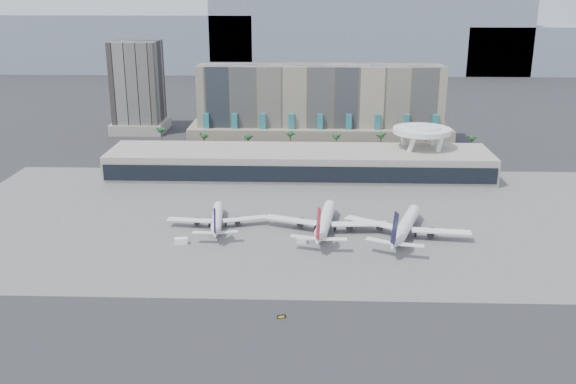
{
  "coord_description": "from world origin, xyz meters",
  "views": [
    {
      "loc": [
        4.54,
        -168.02,
        82.65
      ],
      "look_at": [
        -2.59,
        40.0,
        15.01
      ],
      "focal_mm": 40.0,
      "sensor_mm": 36.0,
      "label": 1
    }
  ],
  "objects_px": {
    "airliner_right": "(405,226)",
    "service_vehicle_a": "(181,241)",
    "service_vehicle_b": "(302,241)",
    "airliner_left": "(217,219)",
    "taxiway_sign": "(281,317)",
    "airliner_centre": "(325,221)"
  },
  "relations": [
    {
      "from": "service_vehicle_a",
      "to": "service_vehicle_b",
      "type": "bearing_deg",
      "value": -2.38
    },
    {
      "from": "taxiway_sign",
      "to": "service_vehicle_b",
      "type": "bearing_deg",
      "value": 66.9
    },
    {
      "from": "airliner_right",
      "to": "taxiway_sign",
      "type": "distance_m",
      "value": 70.57
    },
    {
      "from": "airliner_left",
      "to": "airliner_centre",
      "type": "distance_m",
      "value": 38.38
    },
    {
      "from": "taxiway_sign",
      "to": "service_vehicle_a",
      "type": "bearing_deg",
      "value": 108.09
    },
    {
      "from": "service_vehicle_a",
      "to": "airliner_right",
      "type": "bearing_deg",
      "value": 1.44
    },
    {
      "from": "service_vehicle_a",
      "to": "taxiway_sign",
      "type": "relative_size",
      "value": 1.96
    },
    {
      "from": "airliner_left",
      "to": "airliner_centre",
      "type": "height_order",
      "value": "airliner_centre"
    },
    {
      "from": "service_vehicle_a",
      "to": "taxiway_sign",
      "type": "bearing_deg",
      "value": -59.38
    },
    {
      "from": "airliner_left",
      "to": "service_vehicle_b",
      "type": "distance_m",
      "value": 33.39
    },
    {
      "from": "taxiway_sign",
      "to": "airliner_right",
      "type": "bearing_deg",
      "value": 37.5
    },
    {
      "from": "airliner_left",
      "to": "service_vehicle_a",
      "type": "height_order",
      "value": "airliner_left"
    },
    {
      "from": "airliner_right",
      "to": "airliner_centre",
      "type": "bearing_deg",
      "value": -169.19
    },
    {
      "from": "service_vehicle_b",
      "to": "airliner_right",
      "type": "bearing_deg",
      "value": 14.9
    },
    {
      "from": "airliner_left",
      "to": "service_vehicle_a",
      "type": "xyz_separation_m",
      "value": [
        -9.89,
        -15.95,
        -2.19
      ]
    },
    {
      "from": "airliner_centre",
      "to": "taxiway_sign",
      "type": "bearing_deg",
      "value": -93.68
    },
    {
      "from": "airliner_right",
      "to": "service_vehicle_a",
      "type": "distance_m",
      "value": 76.2
    },
    {
      "from": "airliner_right",
      "to": "service_vehicle_a",
      "type": "height_order",
      "value": "airliner_right"
    },
    {
      "from": "airliner_left",
      "to": "airliner_centre",
      "type": "relative_size",
      "value": 0.83
    },
    {
      "from": "service_vehicle_b",
      "to": "airliner_left",
      "type": "bearing_deg",
      "value": 159.28
    },
    {
      "from": "airliner_left",
      "to": "service_vehicle_a",
      "type": "distance_m",
      "value": 18.89
    },
    {
      "from": "airliner_centre",
      "to": "service_vehicle_a",
      "type": "xyz_separation_m",
      "value": [
        -48.15,
        -13.04,
        -2.88
      ]
    }
  ]
}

